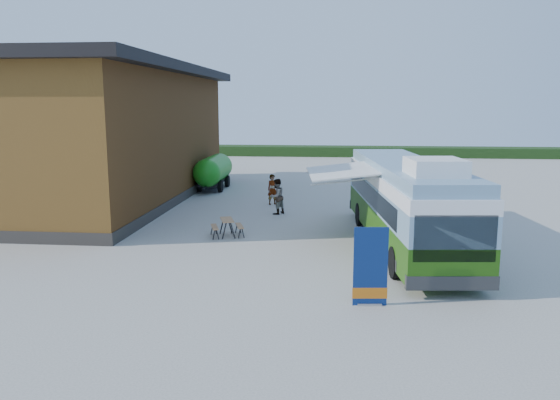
# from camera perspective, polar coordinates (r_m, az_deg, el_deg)

# --- Properties ---
(ground) EXTENTS (100.00, 100.00, 0.00)m
(ground) POSITION_cam_1_polar(r_m,az_deg,el_deg) (20.33, 0.08, -5.30)
(ground) COLOR #BCB7AD
(ground) RESTS_ON ground
(barn) EXTENTS (9.60, 21.20, 7.50)m
(barn) POSITION_cam_1_polar(r_m,az_deg,el_deg) (32.07, -17.22, 6.37)
(barn) COLOR brown
(barn) RESTS_ON ground
(hedge) EXTENTS (40.00, 3.00, 1.00)m
(hedge) POSITION_cam_1_polar(r_m,az_deg,el_deg) (58.04, 11.71, 4.97)
(hedge) COLOR #264419
(hedge) RESTS_ON ground
(bus) EXTENTS (3.78, 12.32, 3.73)m
(bus) POSITION_cam_1_polar(r_m,az_deg,el_deg) (21.17, 12.94, -0.01)
(bus) COLOR #326B11
(bus) RESTS_ON ground
(awning) EXTENTS (3.13, 4.59, 0.53)m
(awning) POSITION_cam_1_polar(r_m,az_deg,el_deg) (21.29, 7.11, 2.75)
(awning) COLOR white
(awning) RESTS_ON ground
(banner) EXTENTS (0.94, 0.24, 2.16)m
(banner) POSITION_cam_1_polar(r_m,az_deg,el_deg) (14.91, 9.41, -7.61)
(banner) COLOR navy
(banner) RESTS_ON ground
(picnic_table) EXTENTS (1.54, 1.45, 0.72)m
(picnic_table) POSITION_cam_1_polar(r_m,az_deg,el_deg) (22.47, -5.55, -2.46)
(picnic_table) COLOR #B18053
(picnic_table) RESTS_ON ground
(person_a) EXTENTS (0.72, 0.64, 1.65)m
(person_a) POSITION_cam_1_polar(r_m,az_deg,el_deg) (29.40, -0.77, 1.11)
(person_a) COLOR #999999
(person_a) RESTS_ON ground
(person_b) EXTENTS (1.05, 1.08, 1.75)m
(person_b) POSITION_cam_1_polar(r_m,az_deg,el_deg) (26.83, -0.34, 0.36)
(person_b) COLOR #999999
(person_b) RESTS_ON ground
(slurry_tanker) EXTENTS (1.72, 5.75, 2.12)m
(slurry_tanker) POSITION_cam_1_polar(r_m,az_deg,el_deg) (34.93, -6.97, 3.11)
(slurry_tanker) COLOR #1A8618
(slurry_tanker) RESTS_ON ground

